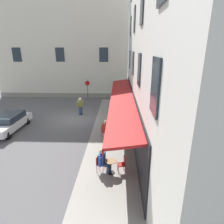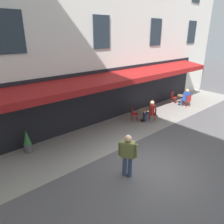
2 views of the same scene
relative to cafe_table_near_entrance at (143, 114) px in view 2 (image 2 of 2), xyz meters
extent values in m
plane|color=#565456|center=(3.57, 3.33, -0.49)|extent=(70.00, 70.00, 0.00)
cube|color=gray|center=(0.32, -0.07, -0.49)|extent=(20.50, 3.20, 0.01)
cube|color=black|center=(0.57, -1.64, 1.11)|extent=(16.00, 0.06, 3.20)
cube|color=maroon|center=(0.57, -0.82, 2.36)|extent=(15.00, 1.70, 0.36)
cube|color=maroon|center=(0.57, 0.01, 2.13)|extent=(15.00, 0.04, 0.28)
cube|color=#232D38|center=(-7.43, -1.63, 4.71)|extent=(1.10, 0.06, 1.70)
cube|color=#232D38|center=(-2.76, -1.63, 4.71)|extent=(1.10, 0.06, 1.70)
cube|color=#232D38|center=(1.90, -1.63, 4.71)|extent=(1.10, 0.06, 1.70)
cube|color=#232D38|center=(6.57, -1.63, 4.71)|extent=(1.10, 0.06, 1.70)
cylinder|color=black|center=(0.00, 0.00, -0.48)|extent=(0.40, 0.40, 0.03)
cylinder|color=black|center=(0.00, 0.00, -0.13)|extent=(0.06, 0.06, 0.72)
cylinder|color=#99754C|center=(0.00, 0.00, 0.24)|extent=(0.60, 0.60, 0.03)
cylinder|color=maroon|center=(-0.38, 0.16, -0.27)|extent=(0.03, 0.03, 0.45)
cylinder|color=maroon|center=(-0.13, 0.39, -0.27)|extent=(0.03, 0.03, 0.45)
cylinder|color=maroon|center=(-0.62, 0.41, -0.27)|extent=(0.03, 0.03, 0.45)
cylinder|color=maroon|center=(-0.37, 0.64, -0.27)|extent=(0.03, 0.03, 0.45)
cube|color=maroon|center=(-0.38, 0.40, -0.02)|extent=(0.57, 0.57, 0.04)
cube|color=maroon|center=(-0.50, 0.53, 0.21)|extent=(0.32, 0.30, 0.42)
cylinder|color=maroon|center=(0.41, -0.10, -0.27)|extent=(0.03, 0.03, 0.45)
cylinder|color=maroon|center=(0.20, -0.37, -0.27)|extent=(0.03, 0.03, 0.45)
cylinder|color=maroon|center=(0.68, -0.30, -0.27)|extent=(0.03, 0.03, 0.45)
cylinder|color=maroon|center=(0.47, -0.57, -0.27)|extent=(0.03, 0.03, 0.45)
cube|color=maroon|center=(0.44, -0.33, -0.02)|extent=(0.56, 0.56, 0.04)
cube|color=maroon|center=(0.58, -0.44, 0.21)|extent=(0.27, 0.34, 0.42)
cylinder|color=black|center=(-4.55, -0.19, -0.48)|extent=(0.40, 0.40, 0.03)
cylinder|color=black|center=(-4.55, -0.19, -0.13)|extent=(0.06, 0.06, 0.72)
cylinder|color=#99754C|center=(-4.55, -0.19, 0.24)|extent=(0.60, 0.60, 0.03)
cylinder|color=maroon|center=(-4.63, 0.21, -0.27)|extent=(0.03, 0.03, 0.45)
cylinder|color=maroon|center=(-4.30, 0.14, -0.27)|extent=(0.03, 0.03, 0.45)
cylinder|color=maroon|center=(-4.56, 0.54, -0.27)|extent=(0.03, 0.03, 0.45)
cylinder|color=maroon|center=(-4.23, 0.47, -0.27)|extent=(0.03, 0.03, 0.45)
cube|color=maroon|center=(-4.43, 0.34, -0.02)|extent=(0.48, 0.48, 0.04)
cube|color=maroon|center=(-4.39, 0.52, 0.21)|extent=(0.40, 0.12, 0.42)
cylinder|color=maroon|center=(-4.32, -0.54, -0.27)|extent=(0.03, 0.03, 0.45)
cylinder|color=maroon|center=(-4.65, -0.60, -0.27)|extent=(0.03, 0.03, 0.45)
cylinder|color=maroon|center=(-4.26, -0.88, -0.27)|extent=(0.03, 0.03, 0.45)
cylinder|color=maroon|center=(-4.60, -0.93, -0.27)|extent=(0.03, 0.03, 0.45)
cube|color=maroon|center=(-4.46, -0.74, -0.02)|extent=(0.46, 0.46, 0.04)
cube|color=maroon|center=(-4.43, -0.92, 0.21)|extent=(0.40, 0.10, 0.42)
cylinder|color=navy|center=(-0.17, 0.04, -0.26)|extent=(0.16, 0.16, 0.47)
cylinder|color=navy|center=(-0.29, 0.16, 0.00)|extent=(0.36, 0.37, 0.17)
cylinder|color=navy|center=(-0.03, 0.17, -0.26)|extent=(0.16, 0.16, 0.47)
cylinder|color=navy|center=(-0.14, 0.30, 0.00)|extent=(0.36, 0.37, 0.17)
cube|color=red|center=(-0.33, 0.36, 0.30)|extent=(0.55, 0.54, 0.59)
sphere|color=tan|center=(-0.33, 0.36, 0.72)|extent=(0.26, 0.26, 0.26)
cylinder|color=red|center=(-0.55, 0.16, 0.28)|extent=(0.10, 0.10, 0.52)
cylinder|color=red|center=(-0.12, 0.56, 0.28)|extent=(0.10, 0.10, 0.52)
cylinder|color=navy|center=(-4.61, -0.04, -0.26)|extent=(0.16, 0.16, 0.47)
cylinder|color=navy|center=(-4.58, 0.13, 0.00)|extent=(0.24, 0.38, 0.17)
cylinder|color=navy|center=(-4.42, -0.08, -0.26)|extent=(0.16, 0.16, 0.47)
cylinder|color=navy|center=(-4.39, 0.09, 0.00)|extent=(0.24, 0.38, 0.17)
cube|color=#28479E|center=(-4.44, 0.28, 0.30)|extent=(0.54, 0.38, 0.60)
sphere|color=tan|center=(-4.44, 0.28, 0.73)|extent=(0.27, 0.27, 0.27)
cylinder|color=#28479E|center=(-4.74, 0.35, 0.28)|extent=(0.11, 0.11, 0.53)
cylinder|color=#28479E|center=(-4.15, 0.22, 0.28)|extent=(0.11, 0.11, 0.53)
cylinder|color=navy|center=(4.49, 3.23, -0.06)|extent=(0.16, 0.16, 0.86)
cylinder|color=navy|center=(4.60, 3.07, -0.06)|extent=(0.16, 0.16, 0.86)
cube|color=olive|center=(4.55, 3.15, 0.68)|extent=(0.52, 0.58, 0.61)
sphere|color=tan|center=(4.55, 3.15, 1.12)|extent=(0.27, 0.27, 0.27)
cylinder|color=olive|center=(4.37, 3.40, 0.66)|extent=(0.11, 0.11, 0.54)
cylinder|color=olive|center=(4.72, 2.90, 0.66)|extent=(0.11, 0.11, 0.54)
cylinder|color=#4C4C51|center=(6.77, -1.06, -0.28)|extent=(0.35, 0.35, 0.43)
cone|color=#2D6B33|center=(6.77, -1.06, 0.27)|extent=(0.34, 0.34, 0.67)
camera|label=1|loc=(-13.05, -0.55, 5.79)|focal=30.47mm
camera|label=2|loc=(9.39, 7.82, 4.70)|focal=33.61mm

